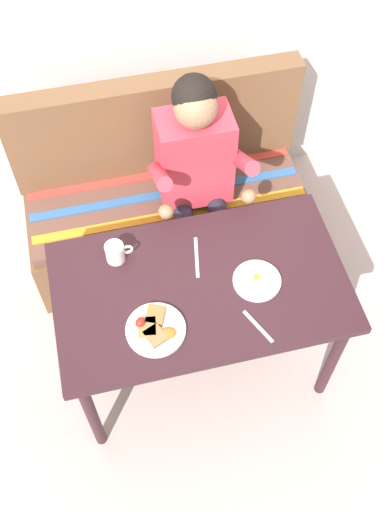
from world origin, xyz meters
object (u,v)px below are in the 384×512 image
Objects in this scene: plate_eggs at (257,280)px; coffee_mug at (116,252)px; couch at (165,204)px; knife at (197,257)px; plate_breakfast at (155,329)px; fork at (258,326)px; table at (200,295)px; person at (198,171)px.

coffee_mug is at bearing 155.52° from plate_eggs.
couch is 7.20× the size of knife.
fork is at bearing -11.07° from plate_breakfast.
plate_eggs reaches higher than fork.
plate_breakfast is 0.38m from coffee_mug.
plate_breakfast reaches higher than plate_eggs.
plate_eggs is at bearing 50.14° from fork.
fork and knife have the same top height.
fork is (0.17, -0.24, 0.08)m from table.
plate_breakfast is 1.19× the size of plate_eggs.
fork is 0.85× the size of knife.
plate_eggs is (0.09, -0.63, -0.00)m from person.
plate_breakfast is at bearing 144.33° from fork.
plate_eggs is 1.16× the size of fork.
fork is at bearing -105.26° from plate_eggs.
person is 6.14× the size of plate_eggs.
coffee_mug is at bearing 178.24° from knife.
knife is (0.02, -0.63, 0.40)m from couch.
coffee_mug is at bearing -119.07° from couch.
coffee_mug is (-0.44, -0.39, 0.04)m from person.
table is at bearing -33.32° from coffee_mug.
coffee_mug is (-0.54, 0.24, 0.04)m from plate_eggs.
coffee_mug is at bearing -139.02° from person.
coffee_mug reaches higher than table.
person reaches higher than fork.
fork is (-0.05, -0.20, -0.01)m from plate_eggs.
plate_breakfast is at bearing -164.79° from plate_eggs.
fork is (0.04, -0.83, -0.01)m from person.
couch is 7.30× the size of plate_eggs.
coffee_mug is (-0.31, -0.56, 0.45)m from couch.
couch is 6.14× the size of plate_breakfast.
plate_breakfast is at bearing -118.07° from knife.
table is at bearing -90.00° from couch.
coffee_mug reaches higher than plate_breakfast.
person is 6.06× the size of knife.
person is at bearing 40.98° from coffee_mug.
plate_breakfast is 0.38m from knife.
plate_eggs is 0.21m from fork.
person is at bearing -52.95° from couch.
coffee_mug is at bearing 103.81° from plate_breakfast.
coffee_mug is at bearing 146.68° from table.
person reaches higher than plate_breakfast.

